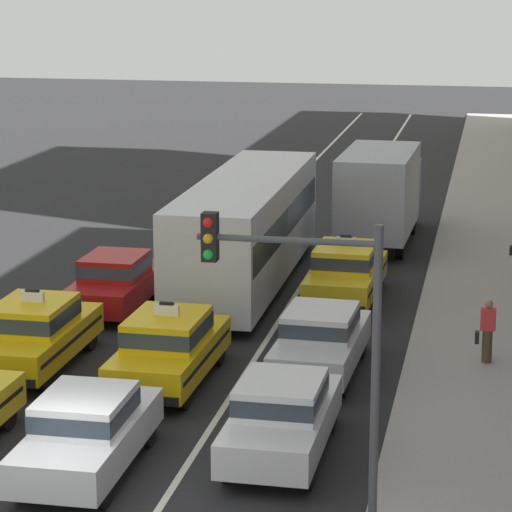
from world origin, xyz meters
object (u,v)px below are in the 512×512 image
(sedan_left_third, at_px, (116,280))
(pedestrian_near_crosswalk, at_px, (487,331))
(box_truck_right_fourth, at_px, (381,191))
(sedan_right_nearest, at_px, (281,415))
(taxi_center_second, at_px, (169,347))
(sedan_center_nearest, at_px, (87,430))
(bus_center_third, at_px, (246,226))
(taxi_right_third, at_px, (346,272))
(sedan_right_second, at_px, (321,339))
(taxi_left_second, at_px, (36,332))
(traffic_light_pole, at_px, (314,329))

(sedan_left_third, relative_size, pedestrian_near_crosswalk, 2.82)
(box_truck_right_fourth, bearing_deg, sedan_right_nearest, -90.06)
(taxi_center_second, bearing_deg, sedan_center_nearest, -92.00)
(sedan_center_nearest, xyz_separation_m, bus_center_third, (0.11, 13.99, 0.97))
(taxi_right_third, bearing_deg, sedan_right_second, -88.12)
(taxi_left_second, bearing_deg, taxi_right_third, 48.34)
(sedan_center_nearest, relative_size, taxi_right_third, 0.94)
(taxi_center_second, relative_size, traffic_light_pole, 0.82)
(taxi_left_second, distance_m, bus_center_third, 9.11)
(sedan_center_nearest, xyz_separation_m, taxi_right_third, (3.24, 12.78, 0.03))
(taxi_left_second, height_order, taxi_center_second, same)
(taxi_center_second, relative_size, pedestrian_near_crosswalk, 3.00)
(sedan_left_third, relative_size, sedan_center_nearest, 1.00)
(box_truck_right_fourth, bearing_deg, sedan_center_nearest, -99.43)
(taxi_right_third, height_order, pedestrian_near_crosswalk, taxi_right_third)
(sedan_right_nearest, xyz_separation_m, taxi_right_third, (-0.18, 11.27, 0.03))
(sedan_center_nearest, bearing_deg, traffic_light_pole, -27.77)
(traffic_light_pole, bearing_deg, box_truck_right_fourth, 92.94)
(sedan_center_nearest, relative_size, box_truck_right_fourth, 0.62)
(taxi_center_second, relative_size, sedan_right_second, 1.05)
(taxi_left_second, relative_size, taxi_right_third, 0.99)
(taxi_center_second, xyz_separation_m, bus_center_third, (-0.06, 8.90, 0.94))
(box_truck_right_fourth, height_order, traffic_light_pole, traffic_light_pole)
(taxi_left_second, distance_m, taxi_right_third, 9.67)
(bus_center_third, bearing_deg, taxi_right_third, -21.27)
(bus_center_third, relative_size, traffic_light_pole, 2.01)
(traffic_light_pole, bearing_deg, sedan_right_second, 97.50)
(sedan_center_nearest, distance_m, bus_center_third, 14.03)
(sedan_left_third, bearing_deg, sedan_right_nearest, -55.62)
(sedan_right_nearest, height_order, taxi_right_third, taxi_right_third)
(box_truck_right_fourth, bearing_deg, taxi_left_second, -113.68)
(box_truck_right_fourth, bearing_deg, pedestrian_near_crosswalk, -73.74)
(taxi_right_third, relative_size, box_truck_right_fourth, 0.66)
(bus_center_third, distance_m, box_truck_right_fourth, 7.44)
(sedan_center_nearest, relative_size, pedestrian_near_crosswalk, 2.82)
(taxi_left_second, relative_size, pedestrian_near_crosswalk, 2.99)
(taxi_left_second, distance_m, taxi_center_second, 3.40)
(sedan_right_second, bearing_deg, pedestrian_near_crosswalk, 17.08)
(taxi_right_third, bearing_deg, bus_center_third, 158.73)
(sedan_center_nearest, distance_m, pedestrian_near_crosswalk, 10.52)
(taxi_left_second, xyz_separation_m, taxi_right_third, (6.43, 7.22, 0.00))
(sedan_center_nearest, xyz_separation_m, traffic_light_pole, (4.62, -2.43, 2.97))
(sedan_right_second, xyz_separation_m, pedestrian_near_crosswalk, (3.78, 1.16, 0.06))
(taxi_center_second, bearing_deg, pedestrian_near_crosswalk, 19.90)
(sedan_right_nearest, relative_size, sedan_right_second, 0.99)
(sedan_left_third, bearing_deg, traffic_light_pole, -60.29)
(taxi_left_second, bearing_deg, taxi_center_second, -7.83)
(taxi_center_second, relative_size, sedan_right_nearest, 1.06)
(sedan_right_second, bearing_deg, sedan_left_third, 146.30)
(sedan_left_third, distance_m, traffic_light_pole, 15.40)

